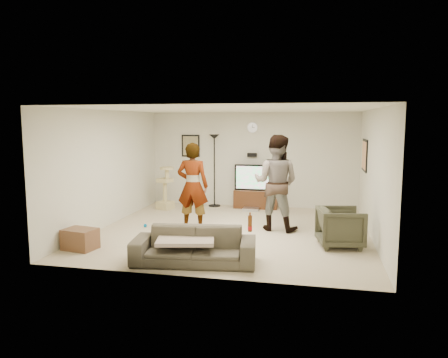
% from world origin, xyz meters
% --- Properties ---
extents(floor, '(5.50, 5.50, 0.02)m').
position_xyz_m(floor, '(0.00, 0.00, -0.01)').
color(floor, tan).
rests_on(floor, ground).
extents(ceiling, '(5.50, 5.50, 0.02)m').
position_xyz_m(ceiling, '(0.00, 0.00, 2.51)').
color(ceiling, white).
rests_on(ceiling, wall_back).
extents(wall_back, '(5.50, 0.04, 2.50)m').
position_xyz_m(wall_back, '(0.00, 2.75, 1.25)').
color(wall_back, beige).
rests_on(wall_back, floor).
extents(wall_front, '(5.50, 0.04, 2.50)m').
position_xyz_m(wall_front, '(0.00, -2.75, 1.25)').
color(wall_front, beige).
rests_on(wall_front, floor).
extents(wall_left, '(0.04, 5.50, 2.50)m').
position_xyz_m(wall_left, '(-2.75, 0.00, 1.25)').
color(wall_left, beige).
rests_on(wall_left, floor).
extents(wall_right, '(0.04, 5.50, 2.50)m').
position_xyz_m(wall_right, '(2.75, 0.00, 1.25)').
color(wall_right, beige).
rests_on(wall_right, floor).
extents(wall_clock, '(0.26, 0.04, 0.26)m').
position_xyz_m(wall_clock, '(0.00, 2.72, 2.10)').
color(wall_clock, white).
rests_on(wall_clock, wall_back).
extents(wall_speaker, '(0.25, 0.10, 0.10)m').
position_xyz_m(wall_speaker, '(0.00, 2.69, 1.38)').
color(wall_speaker, black).
rests_on(wall_speaker, wall_back).
extents(picture_back, '(0.42, 0.03, 0.52)m').
position_xyz_m(picture_back, '(-1.70, 2.73, 1.60)').
color(picture_back, '#837B58').
rests_on(picture_back, wall_back).
extents(picture_right, '(0.03, 0.78, 0.62)m').
position_xyz_m(picture_right, '(2.73, 1.60, 1.50)').
color(picture_right, '#E49D6D').
rests_on(picture_right, wall_right).
extents(tv_stand, '(1.13, 0.45, 0.47)m').
position_xyz_m(tv_stand, '(0.14, 2.50, 0.24)').
color(tv_stand, '#3A1E0F').
rests_on(tv_stand, floor).
extents(console_box, '(0.40, 0.30, 0.07)m').
position_xyz_m(console_box, '(0.07, 2.11, 0.04)').
color(console_box, silver).
rests_on(console_box, floor).
extents(tv, '(1.13, 0.08, 0.67)m').
position_xyz_m(tv, '(0.14, 2.50, 0.81)').
color(tv, black).
rests_on(tv, tv_stand).
extents(tv_screen, '(1.04, 0.01, 0.59)m').
position_xyz_m(tv_screen, '(0.14, 2.46, 0.81)').
color(tv_screen, '#18E65D').
rests_on(tv_screen, tv).
extents(floor_lamp, '(0.32, 0.32, 1.92)m').
position_xyz_m(floor_lamp, '(-0.98, 2.50, 0.96)').
color(floor_lamp, black).
rests_on(floor_lamp, floor).
extents(cat_tree, '(0.45, 0.45, 1.11)m').
position_xyz_m(cat_tree, '(-2.14, 1.86, 0.55)').
color(cat_tree, tan).
rests_on(cat_tree, floor).
extents(person_left, '(0.67, 0.45, 1.83)m').
position_xyz_m(person_left, '(-0.86, 0.02, 0.91)').
color(person_left, '#AAA6B7').
rests_on(person_left, floor).
extents(person_right, '(1.10, 0.93, 1.99)m').
position_xyz_m(person_right, '(0.86, 0.31, 1.00)').
color(person_right, '#363B85').
rests_on(person_right, floor).
extents(sofa, '(2.04, 1.01, 0.57)m').
position_xyz_m(sofa, '(-0.21, -2.16, 0.29)').
color(sofa, '#484234').
rests_on(sofa, floor).
extents(throw_blanket, '(1.03, 0.88, 0.06)m').
position_xyz_m(throw_blanket, '(-0.34, -2.16, 0.39)').
color(throw_blanket, '#C0A994').
rests_on(throw_blanket, sofa).
extents(beer_bottle, '(0.06, 0.06, 0.25)m').
position_xyz_m(beer_bottle, '(0.69, -2.16, 0.70)').
color(beer_bottle, '#5E2C0C').
rests_on(beer_bottle, sofa).
extents(armchair, '(0.91, 0.89, 0.71)m').
position_xyz_m(armchair, '(2.13, -0.70, 0.36)').
color(armchair, '#373727').
rests_on(armchair, floor).
extents(side_table, '(0.62, 0.50, 0.37)m').
position_xyz_m(side_table, '(-2.40, -1.84, 0.18)').
color(side_table, brown).
rests_on(side_table, floor).
extents(toy_ball, '(0.07, 0.07, 0.07)m').
position_xyz_m(toy_ball, '(-1.89, -0.09, 0.04)').
color(toy_ball, '#0062A4').
rests_on(toy_ball, floor).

